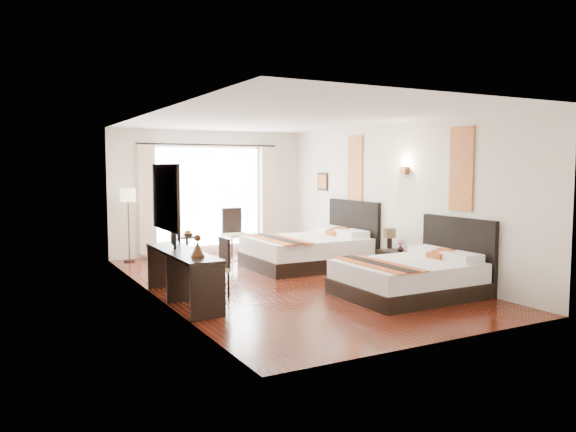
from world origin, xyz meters
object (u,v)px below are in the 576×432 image
console_desk (182,276)px  floor_lamp (128,200)px  window_chair (236,243)px  nightstand (393,263)px  bed_far (310,250)px  vase (400,247)px  fruit_bowl (188,235)px  television (172,233)px  table_lamp (390,235)px  desk_chair (215,278)px  bed_near (413,276)px  side_table (187,248)px

console_desk → floor_lamp: bearing=88.5°
window_chair → nightstand: bearing=23.1°
bed_far → vase: (0.80, -1.79, 0.23)m
fruit_bowl → nightstand: bearing=-51.2°
television → window_chair: bearing=-15.9°
nightstand → table_lamp: table_lamp is taller
desk_chair → fruit_bowl: desk_chair is taller
table_lamp → fruit_bowl: table_lamp is taller
bed_near → vase: size_ratio=16.89×
table_lamp → television: size_ratio=0.51×
console_desk → table_lamp: bearing=2.6°
vase → side_table: vase is taller
bed_near → console_desk: (-3.25, 1.29, 0.07)m
bed_far → vase: bearing=-65.8°
console_desk → side_table: console_desk is taller
console_desk → window_chair: 4.08m
television → desk_chair: bearing=-104.3°
bed_far → side_table: (-1.95, 1.82, -0.07)m
floor_lamp → bed_far: bearing=-37.0°
floor_lamp → side_table: size_ratio=2.90×
bed_near → window_chair: bed_near is taller
desk_chair → window_chair: window_chair is taller
side_table → bed_far: bearing=-43.1°
console_desk → desk_chair: 0.59m
nightstand → television: size_ratio=0.69×
vase → desk_chair: (-3.40, 0.29, -0.29)m
bed_far → fruit_bowl: (-1.93, 1.80, 0.22)m
television → bed_near: bearing=-96.9°
bed_far → side_table: bed_far is taller
nightstand → window_chair: 3.72m
side_table → bed_near: bearing=-66.7°
vase → console_desk: size_ratio=0.06×
bed_near → side_table: 5.18m
vase → side_table: (-2.76, 3.61, -0.30)m
television → side_table: size_ratio=1.35×
bed_near → vase: 1.37m
console_desk → television: (0.02, 0.55, 0.58)m
vase → console_desk: (-3.96, 0.14, -0.18)m
desk_chair → fruit_bowl: size_ratio=3.71×
table_lamp → floor_lamp: size_ratio=0.24×
console_desk → fruit_bowl: (1.23, 3.45, 0.18)m
table_lamp → console_desk: (-3.97, -0.18, -0.37)m
nightstand → console_desk: size_ratio=0.22×
bed_near → television: bed_near is taller
nightstand → fruit_bowl: size_ratio=2.05×
console_desk → floor_lamp: floor_lamp is taller
bed_near → side_table: bearing=113.3°
television → desk_chair: television is taller
bed_far → floor_lamp: 3.94m
side_table → fruit_bowl: fruit_bowl is taller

